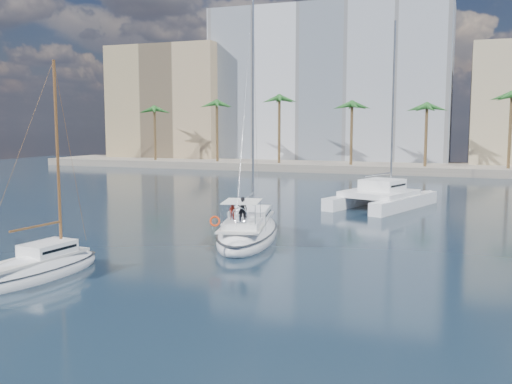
% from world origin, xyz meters
% --- Properties ---
extents(ground, '(160.00, 160.00, 0.00)m').
position_xyz_m(ground, '(0.00, 0.00, 0.00)').
color(ground, black).
rests_on(ground, ground).
extents(quay, '(120.00, 14.00, 1.20)m').
position_xyz_m(quay, '(0.00, 61.00, 0.60)').
color(quay, gray).
rests_on(quay, ground).
extents(building_modern, '(42.00, 16.00, 28.00)m').
position_xyz_m(building_modern, '(-12.00, 73.00, 14.00)').
color(building_modern, silver).
rests_on(building_modern, ground).
extents(building_tan_left, '(22.00, 14.00, 22.00)m').
position_xyz_m(building_tan_left, '(-42.00, 69.00, 11.00)').
color(building_tan_left, tan).
rests_on(building_tan_left, ground).
extents(palm_left, '(3.60, 3.60, 12.30)m').
position_xyz_m(palm_left, '(-34.00, 57.00, 10.28)').
color(palm_left, brown).
rests_on(palm_left, ground).
extents(palm_centre, '(3.60, 3.60, 12.30)m').
position_xyz_m(palm_centre, '(0.00, 57.00, 10.28)').
color(palm_centre, brown).
rests_on(palm_centre, ground).
extents(main_sloop, '(5.94, 11.85, 16.84)m').
position_xyz_m(main_sloop, '(-1.81, 3.33, 0.52)').
color(main_sloop, white).
rests_on(main_sloop, ground).
extents(small_sloop, '(3.32, 8.05, 11.24)m').
position_xyz_m(small_sloop, '(-8.24, -8.73, 0.41)').
color(small_sloop, white).
rests_on(small_sloop, ground).
extents(catamaran, '(9.11, 12.60, 16.65)m').
position_xyz_m(catamaran, '(4.33, 21.07, 1.13)').
color(catamaran, white).
rests_on(catamaran, ground).
extents(seagull, '(1.17, 0.50, 0.22)m').
position_xyz_m(seagull, '(-2.28, 3.12, 0.65)').
color(seagull, silver).
rests_on(seagull, ground).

